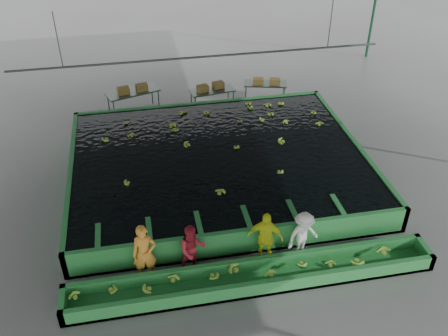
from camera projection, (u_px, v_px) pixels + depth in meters
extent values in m
plane|color=slate|center=(227.00, 202.00, 16.33)|extent=(80.00, 80.00, 0.00)
cube|color=gray|center=(228.00, 57.00, 13.48)|extent=(20.00, 22.00, 0.04)
cube|color=black|center=(218.00, 155.00, 17.05)|extent=(9.70, 7.70, 0.00)
cylinder|color=#59605B|center=(201.00, 57.00, 18.65)|extent=(0.08, 0.08, 14.00)
cylinder|color=#59605B|center=(58.00, 40.00, 17.29)|extent=(0.04, 0.04, 2.00)
cylinder|color=#59605B|center=(331.00, 22.00, 18.87)|extent=(0.04, 0.04, 2.00)
imported|color=orange|center=(145.00, 253.00, 13.13)|extent=(0.64, 0.43, 1.76)
imported|color=#AE202F|center=(192.00, 249.00, 13.38)|extent=(0.83, 0.69, 1.56)
imported|color=#E4F21E|center=(265.00, 238.00, 13.66)|extent=(1.08, 0.75, 1.70)
imported|color=white|center=(303.00, 235.00, 13.89)|extent=(1.10, 0.82, 1.51)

